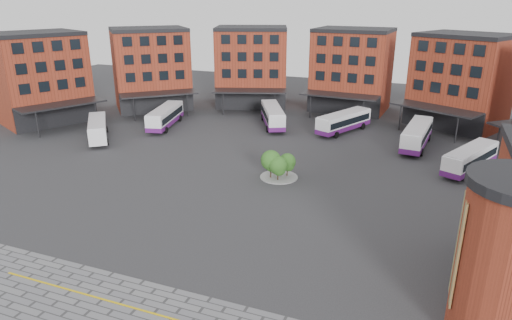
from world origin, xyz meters
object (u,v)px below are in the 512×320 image
(bus_c, at_px, (273,115))
(bus_f, at_px, (470,158))
(bus_b, at_px, (165,116))
(bus_a, at_px, (98,128))
(bus_e, at_px, (417,135))
(tree_island, at_px, (278,164))
(bus_d, at_px, (344,121))

(bus_c, height_order, bus_f, bus_c)
(bus_b, distance_m, bus_f, 44.86)
(bus_a, relative_size, bus_b, 0.84)
(bus_b, height_order, bus_e, bus_e)
(bus_f, bearing_deg, tree_island, -127.30)
(tree_island, distance_m, bus_f, 23.34)
(bus_c, bearing_deg, bus_f, -46.70)
(tree_island, height_order, bus_a, tree_island)
(tree_island, distance_m, bus_c, 22.80)
(tree_island, bearing_deg, bus_d, 81.53)
(bus_b, bearing_deg, bus_e, -7.52)
(bus_a, distance_m, bus_f, 50.59)
(tree_island, height_order, bus_f, tree_island)
(bus_a, height_order, bus_b, bus_b)
(tree_island, bearing_deg, bus_f, 27.56)
(bus_a, relative_size, bus_f, 0.91)
(bus_b, relative_size, bus_e, 0.98)
(bus_d, distance_m, bus_e, 11.55)
(bus_b, bearing_deg, bus_a, -133.32)
(tree_island, relative_size, bus_e, 0.37)
(tree_island, xyz_separation_m, bus_a, (-29.57, 5.00, -0.06))
(tree_island, xyz_separation_m, bus_e, (14.18, 18.21, -0.05))
(bus_a, xyz_separation_m, bus_d, (32.84, 17.00, -0.08))
(bus_a, bearing_deg, bus_f, -32.50)
(tree_island, relative_size, bus_d, 0.40)
(bus_b, relative_size, bus_f, 1.09)
(bus_f, bearing_deg, bus_b, -159.61)
(tree_island, distance_m, bus_a, 29.98)
(bus_d, bearing_deg, bus_a, -128.03)
(bus_e, relative_size, bus_f, 1.11)
(bus_e, bearing_deg, bus_c, 177.67)
(bus_a, distance_m, bus_e, 45.70)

